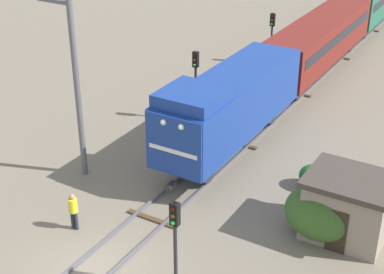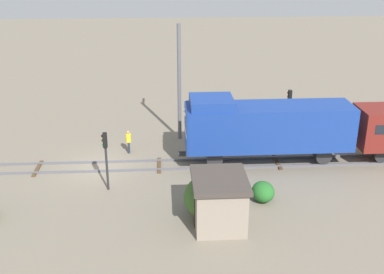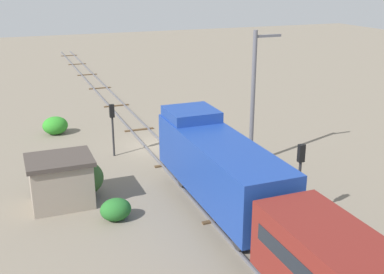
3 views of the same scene
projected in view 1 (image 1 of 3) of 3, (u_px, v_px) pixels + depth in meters
The scene contains 12 objects.
ground_plane at pixel (91, 273), 22.25m from camera, with size 146.33×146.33×0.00m, color #756B5B.
railway_track at pixel (91, 272), 22.22m from camera, with size 2.40×97.55×0.16m.
locomotive at pixel (230, 103), 29.60m from camera, with size 2.90×11.60×4.60m.
passenger_car_leading at pixel (320, 38), 39.93m from camera, with size 2.84×14.00×3.66m.
traffic_signal_near at pixel (175, 230), 20.35m from camera, with size 0.32×0.34×3.71m.
traffic_signal_mid at pixel (196, 73), 32.93m from camera, with size 0.32×0.34×4.18m.
traffic_signal_far at pixel (272, 29), 41.68m from camera, with size 0.32×0.34×3.69m.
worker_near_track at pixel (73, 209), 24.34m from camera, with size 0.38×0.38×1.70m.
catenary_mast at pixel (76, 85), 26.77m from camera, with size 1.94×0.28×8.80m.
relay_hut at pixel (348, 206), 23.79m from camera, with size 3.50×2.90×2.74m.
bush_mid at pixel (321, 213), 23.88m from camera, with size 3.06×2.50×2.23m, color #375C26.
bush_far at pixel (316, 177), 27.41m from camera, with size 1.61×1.32×1.17m, color #236326.
Camera 1 is at (12.18, -13.07, 14.74)m, focal length 55.00 mm.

